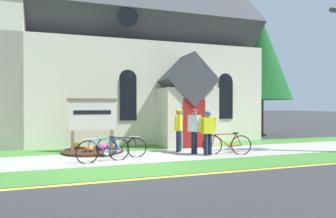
{
  "coord_description": "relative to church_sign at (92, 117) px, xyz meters",
  "views": [
    {
      "loc": [
        -1.53,
        -8.89,
        1.84
      ],
      "look_at": [
        2.74,
        3.82,
        1.67
      ],
      "focal_mm": 32.3,
      "sensor_mm": 36.0,
      "label": 1
    }
  ],
  "objects": [
    {
      "name": "cyclist_in_white_jersey",
      "position": [
        3.58,
        -1.79,
        -0.38
      ],
      "size": [
        0.38,
        0.76,
        1.71
      ],
      "color": "#191E38",
      "rests_on": "ground"
    },
    {
      "name": "cyclist_in_orange_jersey",
      "position": [
        3.92,
        -2.26,
        -0.45
      ],
      "size": [
        0.65,
        0.29,
        1.62
      ],
      "color": "#191E38",
      "rests_on": "ground"
    },
    {
      "name": "cyclist_in_blue_jersey",
      "position": [
        3.22,
        -1.09,
        -0.4
      ],
      "size": [
        0.48,
        0.6,
        1.69
      ],
      "color": "#191E38",
      "rests_on": "ground"
    },
    {
      "name": "roadside_conifer",
      "position": [
        10.37,
        3.62,
        3.37
      ],
      "size": [
        3.81,
        3.81,
        7.38
      ],
      "color": "#3D2D1E",
      "rests_on": "ground"
    },
    {
      "name": "ground",
      "position": [
        0.57,
        0.68,
        -1.39
      ],
      "size": [
        140.0,
        140.0,
        0.0
      ],
      "primitive_type": "plane",
      "color": "#333335"
    },
    {
      "name": "bicycle_white",
      "position": [
        0.17,
        -2.31,
        -1.0
      ],
      "size": [
        1.78,
        0.47,
        0.82
      ],
      "color": "black",
      "rests_on": "ground"
    },
    {
      "name": "grass_verge",
      "position": [
        1.68,
        -3.88,
        -1.39
      ],
      "size": [
        32.0,
        1.74,
        0.01
      ],
      "primitive_type": "cube",
      "color": "#427F33",
      "rests_on": "ground"
    },
    {
      "name": "church_lawn",
      "position": [
        1.68,
        0.47,
        -1.39
      ],
      "size": [
        24.0,
        1.71,
        0.01
      ],
      "primitive_type": "cube",
      "color": "#427F33",
      "rests_on": "ground"
    },
    {
      "name": "church_sign",
      "position": [
        0.0,
        0.0,
        0.0
      ],
      "size": [
        1.92,
        0.25,
        2.11
      ],
      "color": "#7F6047",
      "rests_on": "ground"
    },
    {
      "name": "sidewalk_slab",
      "position": [
        1.68,
        -1.7,
        -1.39
      ],
      "size": [
        32.0,
        2.62,
        0.01
      ],
      "primitive_type": "cube",
      "color": "#A8A59E",
      "rests_on": "ground"
    },
    {
      "name": "curb_paint_stripe",
      "position": [
        1.68,
        -4.9,
        -1.39
      ],
      "size": [
        28.0,
        0.16,
        0.01
      ],
      "primitive_type": "cube",
      "color": "yellow",
      "rests_on": "ground"
    },
    {
      "name": "church_building",
      "position": [
        1.31,
        6.13,
        3.22
      ],
      "size": [
        14.74,
        12.02,
        13.6
      ],
      "color": "beige",
      "rests_on": "ground"
    },
    {
      "name": "bicycle_black",
      "position": [
        0.85,
        -1.63,
        -1.03
      ],
      "size": [
        1.71,
        0.5,
        0.76
      ],
      "color": "black",
      "rests_on": "ground"
    },
    {
      "name": "bicycle_blue",
      "position": [
        4.69,
        -2.28,
        -1.01
      ],
      "size": [
        1.69,
        0.71,
        0.85
      ],
      "color": "black",
      "rests_on": "ground"
    },
    {
      "name": "flower_bed",
      "position": [
        -0.02,
        -0.2,
        -1.32
      ],
      "size": [
        2.34,
        2.34,
        0.34
      ],
      "color": "#382319",
      "rests_on": "ground"
    }
  ]
}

